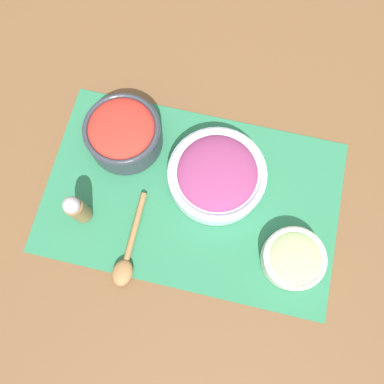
% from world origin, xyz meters
% --- Properties ---
extents(ground_plane, '(3.00, 3.00, 0.00)m').
position_xyz_m(ground_plane, '(0.00, 0.00, 0.00)').
color(ground_plane, brown).
extents(placemat, '(0.59, 0.36, 0.00)m').
position_xyz_m(placemat, '(0.00, 0.00, 0.00)').
color(placemat, '#2D7A51').
rests_on(placemat, ground_plane).
extents(tomato_bowl, '(0.15, 0.15, 0.08)m').
position_xyz_m(tomato_bowl, '(0.16, -0.09, 0.05)').
color(tomato_bowl, '#333842').
rests_on(tomato_bowl, placemat).
extents(onion_bowl, '(0.19, 0.19, 0.06)m').
position_xyz_m(onion_bowl, '(-0.04, -0.05, 0.03)').
color(onion_bowl, silver).
rests_on(onion_bowl, placemat).
extents(cucumber_bowl, '(0.12, 0.12, 0.05)m').
position_xyz_m(cucumber_bowl, '(-0.21, 0.08, 0.03)').
color(cucumber_bowl, silver).
rests_on(cucumber_bowl, placemat).
extents(wooden_spoon, '(0.04, 0.18, 0.02)m').
position_xyz_m(wooden_spoon, '(0.09, 0.15, 0.01)').
color(wooden_spoon, '#9E7042').
rests_on(wooden_spoon, placemat).
extents(pepper_shaker, '(0.04, 0.04, 0.10)m').
position_xyz_m(pepper_shaker, '(0.20, 0.08, 0.05)').
color(pepper_shaker, olive).
rests_on(pepper_shaker, placemat).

